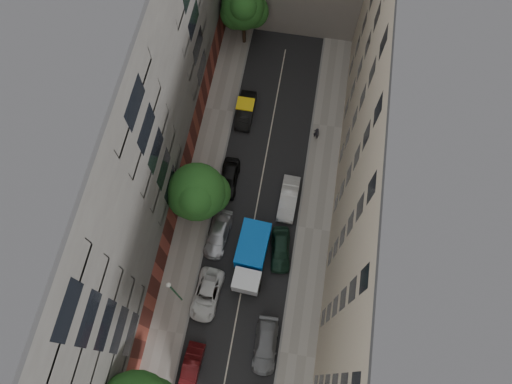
% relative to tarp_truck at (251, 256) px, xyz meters
% --- Properties ---
extents(ground, '(120.00, 120.00, 0.00)m').
position_rel_tarp_truck_xyz_m(ground, '(-0.40, 3.84, -1.53)').
color(ground, '#4C4C49').
rests_on(ground, ground).
extents(road_surface, '(8.00, 44.00, 0.02)m').
position_rel_tarp_truck_xyz_m(road_surface, '(-0.40, 3.84, -1.52)').
color(road_surface, black).
rests_on(road_surface, ground).
extents(sidewalk_left, '(3.00, 44.00, 0.15)m').
position_rel_tarp_truck_xyz_m(sidewalk_left, '(-5.90, 3.84, -1.46)').
color(sidewalk_left, gray).
rests_on(sidewalk_left, ground).
extents(sidewalk_right, '(3.00, 44.00, 0.15)m').
position_rel_tarp_truck_xyz_m(sidewalk_right, '(5.10, 3.84, -1.46)').
color(sidewalk_right, gray).
rests_on(sidewalk_right, ground).
extents(building_left, '(8.00, 44.00, 20.00)m').
position_rel_tarp_truck_xyz_m(building_left, '(-11.40, 3.84, 8.47)').
color(building_left, '#4B4946').
rests_on(building_left, ground).
extents(building_right, '(8.00, 44.00, 20.00)m').
position_rel_tarp_truck_xyz_m(building_right, '(10.60, 3.84, 8.47)').
color(building_right, tan).
rests_on(building_right, ground).
extents(tarp_truck, '(2.66, 6.13, 2.78)m').
position_rel_tarp_truck_xyz_m(tarp_truck, '(0.00, 0.00, 0.00)').
color(tarp_truck, black).
rests_on(tarp_truck, ground).
extents(car_left_1, '(1.55, 3.95, 1.28)m').
position_rel_tarp_truck_xyz_m(car_left_1, '(-3.20, -9.56, -0.89)').
color(car_left_1, '#490E10').
rests_on(car_left_1, ground).
extents(car_left_2, '(2.43, 4.76, 1.29)m').
position_rel_tarp_truck_xyz_m(car_left_2, '(-3.20, -3.71, -0.89)').
color(car_left_2, silver).
rests_on(car_left_2, ground).
extents(car_left_3, '(2.22, 4.68, 1.32)m').
position_rel_tarp_truck_xyz_m(car_left_3, '(-3.30, 1.64, -0.87)').
color(car_left_3, '#B6B7BB').
rests_on(car_left_3, ground).
extents(car_left_4, '(1.76, 4.24, 1.44)m').
position_rel_tarp_truck_xyz_m(car_left_4, '(-3.43, 7.24, -0.81)').
color(car_left_4, black).
rests_on(car_left_4, ground).
extents(car_left_5, '(1.56, 4.45, 1.47)m').
position_rel_tarp_truck_xyz_m(car_left_5, '(-3.20, 14.84, -0.80)').
color(car_left_5, black).
rests_on(car_left_5, ground).
extents(car_right_1, '(2.05, 4.66, 1.33)m').
position_rel_tarp_truck_xyz_m(car_right_1, '(2.40, -6.95, -0.87)').
color(car_right_1, slate).
rests_on(car_right_1, ground).
extents(car_right_2, '(2.25, 4.41, 1.44)m').
position_rel_tarp_truck_xyz_m(car_right_2, '(2.40, 1.24, -0.81)').
color(car_right_2, '#142F21').
rests_on(car_right_2, ground).
extents(car_right_3, '(1.66, 4.54, 1.49)m').
position_rel_tarp_truck_xyz_m(car_right_3, '(2.40, 6.14, -0.79)').
color(car_right_3, silver).
rests_on(car_right_3, ground).
extents(tree_mid, '(5.22, 4.93, 7.03)m').
position_rel_tarp_truck_xyz_m(tree_mid, '(-5.15, 3.72, 3.06)').
color(tree_mid, '#382619').
rests_on(tree_mid, sidewalk_left).
extents(tree_far, '(4.78, 4.41, 7.26)m').
position_rel_tarp_truck_xyz_m(tree_far, '(-4.90, 23.74, 3.42)').
color(tree_far, '#382619').
rests_on(tree_far, sidewalk_left).
extents(lamp_post, '(0.36, 0.36, 6.63)m').
position_rel_tarp_truck_xyz_m(lamp_post, '(-5.28, -4.42, 2.69)').
color(lamp_post, '#1B5F32').
rests_on(lamp_post, sidewalk_left).
extents(pedestrian, '(0.68, 0.54, 1.64)m').
position_rel_tarp_truck_xyz_m(pedestrian, '(4.10, 13.31, -0.56)').
color(pedestrian, black).
rests_on(pedestrian, sidewalk_right).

